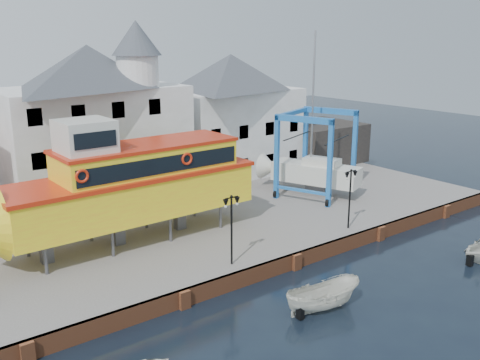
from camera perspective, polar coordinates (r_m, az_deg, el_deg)
ground at (r=33.45m, az=5.97°, el=-9.43°), size 140.00×140.00×0.00m
hardstanding at (r=41.36m, az=-4.46°, el=-3.74°), size 44.00×22.00×1.00m
quay_wall at (r=33.31m, az=5.87°, el=-8.59°), size 44.00×0.47×1.00m
building_white_main at (r=44.00m, az=-15.32°, el=6.10°), size 14.00×8.30×14.00m
building_white_right at (r=51.33m, az=-0.97°, el=7.03°), size 12.00×8.00×11.20m
shed_dark at (r=56.92m, az=8.42°, el=4.01°), size 8.00×7.00×4.00m
lamp_post_left at (r=30.37m, az=-0.92°, el=-3.47°), size 1.12×0.32×4.20m
lamp_post_right at (r=36.91m, az=11.71°, el=-0.39°), size 1.12×0.32×4.20m
tour_boat at (r=34.02m, az=-13.08°, el=-0.64°), size 18.79×4.86×8.15m
travel_lift at (r=45.10m, az=7.17°, el=1.39°), size 7.53×8.98×13.26m
motorboat_a at (r=29.10m, az=8.77°, el=-13.52°), size 4.63×2.50×1.69m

